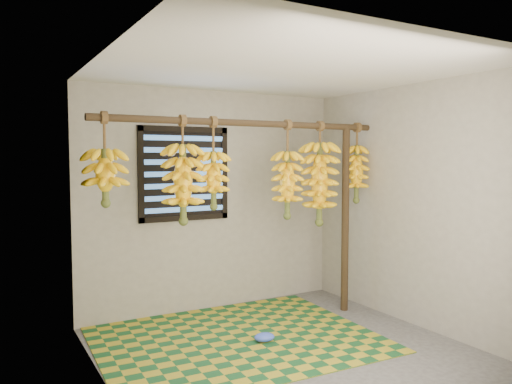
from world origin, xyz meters
TOP-DOWN VIEW (x-y plane):
  - floor at (0.00, 0.00)m, footprint 3.00×3.00m
  - ceiling at (0.00, 0.00)m, footprint 3.00×3.00m
  - wall_back at (0.00, 1.50)m, footprint 3.00×0.01m
  - wall_left at (-1.50, 0.00)m, footprint 0.01×3.00m
  - wall_right at (1.50, 0.00)m, footprint 0.01×3.00m
  - window at (-0.35, 1.48)m, footprint 1.00×0.04m
  - hanging_pole at (0.00, 0.70)m, footprint 3.00×0.06m
  - support_post at (1.20, 0.70)m, footprint 0.08×0.08m
  - woven_mat at (-0.24, 0.49)m, footprint 2.56×2.09m
  - plastic_bag at (-0.06, 0.30)m, footprint 0.22×0.17m
  - banana_bunch_a at (-1.35, 0.70)m, footprint 0.36×0.36m
  - banana_bunch_b at (-0.67, 0.70)m, footprint 0.35×0.35m
  - banana_bunch_c at (-0.37, 0.70)m, footprint 0.29×0.29m
  - banana_bunch_d at (0.45, 0.70)m, footprint 0.30×0.30m
  - banana_bunch_e at (0.85, 0.70)m, footprint 0.38×0.38m
  - banana_bunch_f at (1.35, 0.70)m, footprint 0.26×0.26m

SIDE VIEW (x-z plane):
  - floor at x=0.00m, z-range -0.01..0.00m
  - woven_mat at x=-0.24m, z-range 0.00..0.01m
  - plastic_bag at x=-0.06m, z-range 0.01..0.09m
  - support_post at x=1.20m, z-range 0.00..2.00m
  - wall_back at x=0.00m, z-range 0.00..2.40m
  - wall_left at x=-1.50m, z-range 0.00..2.40m
  - wall_right at x=1.50m, z-range 0.00..2.40m
  - banana_bunch_e at x=0.85m, z-range 0.86..1.94m
  - banana_bunch_d at x=0.45m, z-range 0.91..1.90m
  - banana_bunch_b at x=-0.67m, z-range 0.95..1.92m
  - banana_bunch_c at x=-0.37m, z-range 1.04..1.89m
  - banana_bunch_f at x=1.35m, z-range 1.06..1.93m
  - window at x=-0.35m, z-range 1.00..2.00m
  - banana_bunch_a at x=-1.35m, z-range 1.12..1.90m
  - hanging_pole at x=0.00m, z-range 1.97..2.03m
  - ceiling at x=0.00m, z-range 2.40..2.41m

